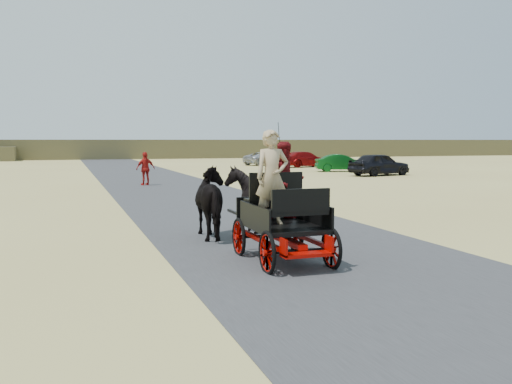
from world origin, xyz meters
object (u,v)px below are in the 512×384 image
object	(u,v)px
pedestrian	(146,169)
car_a	(379,164)
horse_right	(259,201)
horse_left	(215,202)
car_d	(266,159)
carriage	(283,243)
car_b	(342,163)
car_c	(305,159)

from	to	relation	value
pedestrian	car_a	distance (m)	16.11
horse_right	pedestrian	xyz separation A→B (m)	(-0.51, 16.58, 0.01)
horse_left	horse_right	xyz separation A→B (m)	(1.10, 0.00, 0.00)
horse_right	car_a	xyz separation A→B (m)	(15.23, 19.96, -0.10)
horse_left	car_d	xyz separation A→B (m)	(14.56, 37.17, -0.24)
horse_right	pedestrian	world-z (taller)	pedestrian
pedestrian	carriage	bearing A→B (deg)	73.39
car_b	car_d	size ratio (longest dim) A/B	0.88
horse_left	car_d	bearing A→B (deg)	-111.39
car_b	car_c	size ratio (longest dim) A/B	0.84
horse_left	pedestrian	xyz separation A→B (m)	(0.59, 16.58, 0.02)
horse_left	car_d	distance (m)	39.92
car_a	horse_left	bearing A→B (deg)	126.85
horse_right	car_c	xyz separation A→B (m)	(15.37, 32.55, -0.18)
pedestrian	car_c	bearing A→B (deg)	-151.36
carriage	car_b	distance (m)	32.17
horse_right	carriage	bearing A→B (deg)	79.61
car_d	pedestrian	bearing A→B (deg)	127.34
car_b	car_d	distance (m)	12.19
horse_right	pedestrian	bearing A→B (deg)	-88.23
car_b	car_d	xyz separation A→B (m)	(-1.66, 12.07, -0.03)
horse_left	car_a	xyz separation A→B (m)	(16.33, 19.96, -0.10)
car_a	car_b	bearing A→B (deg)	-12.53
pedestrian	car_c	size ratio (longest dim) A/B	0.37
carriage	car_b	world-z (taller)	car_b
horse_left	car_d	world-z (taller)	horse_left
pedestrian	car_a	world-z (taller)	pedestrian
horse_right	car_a	world-z (taller)	horse_right
carriage	car_d	xyz separation A→B (m)	(14.01, 40.17, 0.25)
car_a	car_b	world-z (taller)	car_a
carriage	horse_right	distance (m)	3.09
carriage	horse_right	size ratio (longest dim) A/B	1.41
car_a	car_d	size ratio (longest dim) A/B	0.99
carriage	horse_right	bearing A→B (deg)	79.61
horse_right	car_b	bearing A→B (deg)	-121.06
carriage	car_b	xyz separation A→B (m)	(15.67, 28.10, 0.28)
car_c	horse_left	bearing A→B (deg)	140.87
horse_left	horse_right	bearing A→B (deg)	-180.00
horse_left	car_b	bearing A→B (deg)	-122.86
car_a	car_d	bearing A→B (deg)	-7.97
car_d	horse_right	bearing A→B (deg)	141.60
horse_right	car_b	distance (m)	29.30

